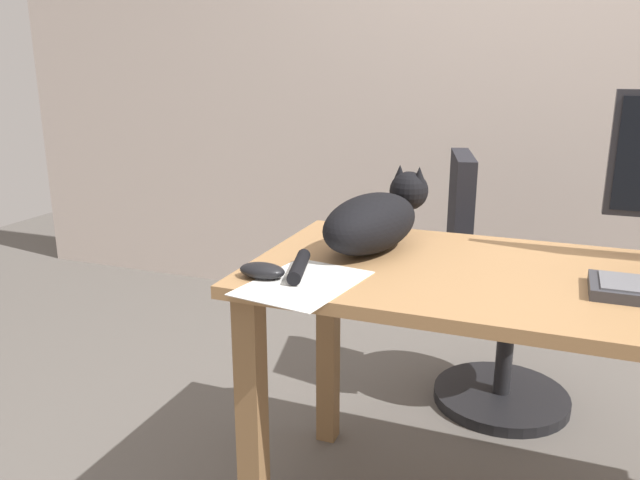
{
  "coord_description": "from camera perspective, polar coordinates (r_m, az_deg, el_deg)",
  "views": [
    {
      "loc": [
        -0.07,
        -1.45,
        1.19
      ],
      "look_at": [
        -0.59,
        -0.09,
        0.78
      ],
      "focal_mm": 35.1,
      "sensor_mm": 36.0,
      "label": 1
    }
  ],
  "objects": [
    {
      "name": "computer_mouse",
      "position": [
        1.43,
        -5.29,
        -2.8
      ],
      "size": [
        0.11,
        0.06,
        0.04
      ],
      "primitive_type": "ellipsoid",
      "color": "black",
      "rests_on": "desk"
    },
    {
      "name": "desk",
      "position": [
        1.56,
        22.18,
        -7.22
      ],
      "size": [
        1.52,
        0.65,
        0.72
      ],
      "color": "#9E7247",
      "rests_on": "ground_plane"
    },
    {
      "name": "back_wall",
      "position": [
        2.97,
        23.39,
        16.55
      ],
      "size": [
        6.0,
        0.04,
        2.6
      ],
      "primitive_type": "cube",
      "color": "beige",
      "rests_on": "ground_plane"
    },
    {
      "name": "cat",
      "position": [
        1.64,
        5.04,
        1.92
      ],
      "size": [
        0.27,
        0.6,
        0.2
      ],
      "color": "black",
      "rests_on": "desk"
    },
    {
      "name": "office_chair",
      "position": [
        2.29,
        15.58,
        -5.49
      ],
      "size": [
        0.49,
        0.48,
        0.91
      ],
      "color": "black",
      "rests_on": "ground_plane"
    },
    {
      "name": "paper_sheet",
      "position": [
        1.4,
        -1.51,
        -3.94
      ],
      "size": [
        0.26,
        0.33,
        0.0
      ],
      "primitive_type": "cube",
      "rotation": [
        0.0,
        0.0,
        -0.16
      ],
      "color": "white",
      "rests_on": "desk"
    }
  ]
}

